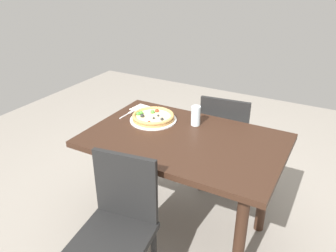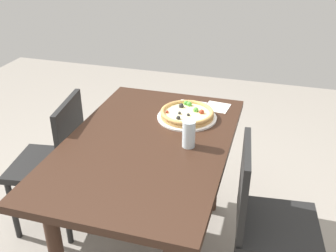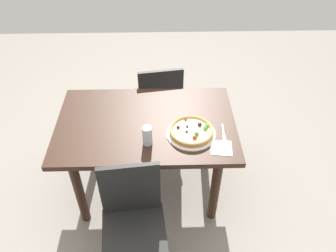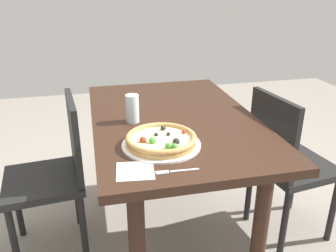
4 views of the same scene
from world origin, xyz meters
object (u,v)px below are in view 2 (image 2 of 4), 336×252
Objects in this scene: dining_table at (147,161)px; plate at (187,117)px; pizza at (187,113)px; drinking_glass at (189,134)px; fork at (196,102)px; napkin at (217,107)px; chair_far at (265,219)px; chair_near at (55,160)px.

dining_table is 3.80× the size of plate.
pizza is 0.31m from drinking_glass.
napkin is (0.04, 0.14, -0.00)m from fork.
pizza is (-0.40, -0.50, 0.32)m from chair_far.
drinking_glass is at bearing 15.29° from pizza.
drinking_glass is (-0.02, 0.21, 0.19)m from dining_table.
chair_far is at bearing 51.48° from pizza.
napkin is at bearing 173.29° from drinking_glass.
dining_table is 7.78× the size of fork.
drinking_glass reaches higher than pizza.
drinking_glass reaches higher than chair_near.
chair_far is at bearing -48.99° from fork.
plate is at bearing -164.65° from drinking_glass.
drinking_glass is at bearing -103.65° from chair_near.
chair_near is 2.90× the size of pizza.
chair_near is at bearing -147.22° from fork.
napkin is (-0.19, 0.14, -0.03)m from pizza.
drinking_glass reaches higher than chair_far.
dining_table is 0.59m from napkin.
chair_far is at bearing 77.00° from drinking_glass.
plate is at bearing 2.69° from pizza.
plate is 0.03m from pizza.
chair_far is at bearing 51.58° from plate.
napkin is at bearing -154.66° from chair_far.
pizza is at bearing -177.31° from plate.
chair_near is at bearing -95.22° from drinking_glass.
pizza reaches higher than dining_table.
dining_table is 1.46× the size of chair_far.
pizza is at bearing -36.46° from napkin.
chair_near is at bearing -73.69° from pizza.
dining_table is 0.66m from chair_far.
plate is at bearing -82.23° from chair_near.
chair_far is 0.71m from pizza.
drinking_glass is at bearing -109.10° from chair_far.
dining_table is 0.36m from plate.
dining_table is 1.46× the size of chair_near.
pizza reaches higher than napkin.
chair_near is at bearing -98.64° from dining_table.
drinking_glass is 1.00× the size of napkin.
fork is (-0.22, 0.00, -0.03)m from pizza.
pizza is (-0.32, 0.13, 0.15)m from dining_table.
chair_near and chair_far have the same top height.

